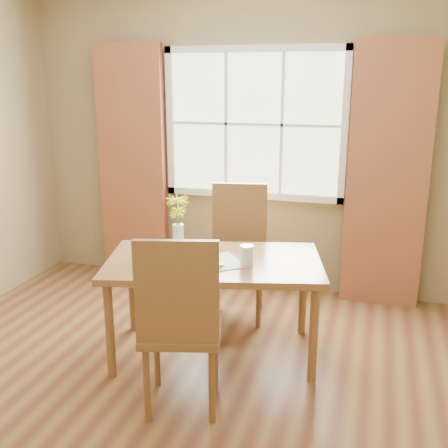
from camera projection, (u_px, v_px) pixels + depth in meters
room at (176, 180)px, 2.90m from camera, size 4.24×3.84×2.74m
window at (254, 124)px, 4.58m from camera, size 1.62×0.06×1.32m
curtain_left at (132, 165)px, 4.92m from camera, size 0.65×0.08×2.20m
curtain_right at (387, 178)px, 4.29m from camera, size 0.65×0.08×2.20m
dining_table at (214, 270)px, 3.57m from camera, size 1.60×1.13×0.70m
chair_near at (180, 319)px, 2.92m from camera, size 0.55×0.55×1.09m
chair_far at (239, 245)px, 4.24m from camera, size 0.52×0.52×1.08m
placemat at (206, 264)px, 3.46m from camera, size 0.56×0.54×0.01m
plate at (201, 262)px, 3.46m from camera, size 0.34×0.34×0.01m
croissant_sandwich at (197, 255)px, 3.40m from camera, size 0.19×0.14×0.12m
water_glass at (247, 256)px, 3.42m from camera, size 0.09×0.09×0.14m
flower_vase at (178, 218)px, 3.67m from camera, size 0.16×0.16×0.40m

